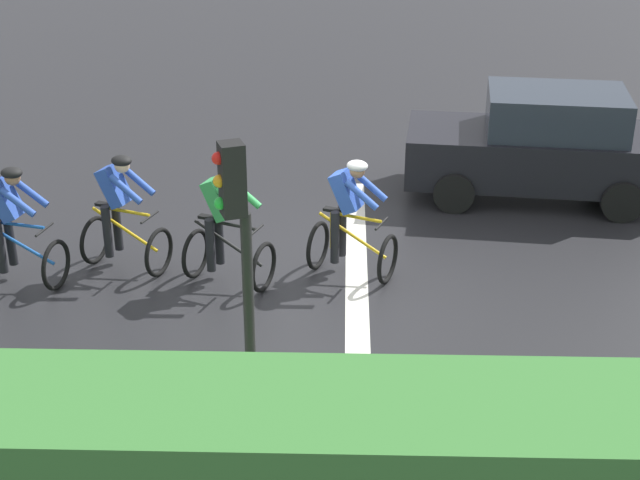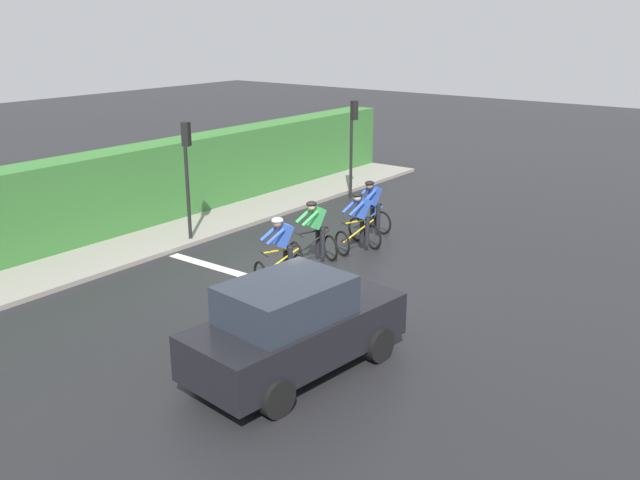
{
  "view_description": "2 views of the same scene",
  "coord_description": "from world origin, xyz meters",
  "px_view_note": "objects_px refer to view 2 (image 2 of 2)",
  "views": [
    {
      "loc": [
        -11.17,
        -0.39,
        5.89
      ],
      "look_at": [
        -0.28,
        -0.09,
        0.73
      ],
      "focal_mm": 52.64,
      "sensor_mm": 36.0,
      "label": 1
    },
    {
      "loc": [
        10.01,
        -11.94,
        5.97
      ],
      "look_at": [
        0.32,
        0.84,
        0.79
      ],
      "focal_mm": 38.62,
      "sensor_mm": 36.0,
      "label": 2
    }
  ],
  "objects_px": {
    "cyclist_second": "(360,223)",
    "car_black": "(294,326)",
    "cyclist_fourth": "(282,253)",
    "traffic_light_near_crossing": "(187,164)",
    "cyclist_lead": "(371,210)",
    "traffic_light_far_junction": "(353,134)",
    "cyclist_mid": "(315,234)"
  },
  "relations": [
    {
      "from": "cyclist_second",
      "to": "cyclist_mid",
      "type": "distance_m",
      "value": 1.5
    },
    {
      "from": "cyclist_second",
      "to": "traffic_light_near_crossing",
      "type": "bearing_deg",
      "value": -153.56
    },
    {
      "from": "cyclist_mid",
      "to": "cyclist_lead",
      "type": "bearing_deg",
      "value": 91.91
    },
    {
      "from": "traffic_light_near_crossing",
      "to": "cyclist_lead",
      "type": "bearing_deg",
      "value": 42.2
    },
    {
      "from": "cyclist_mid",
      "to": "cyclist_fourth",
      "type": "relative_size",
      "value": 1.0
    },
    {
      "from": "traffic_light_near_crossing",
      "to": "traffic_light_far_junction",
      "type": "distance_m",
      "value": 6.91
    },
    {
      "from": "cyclist_fourth",
      "to": "traffic_light_near_crossing",
      "type": "xyz_separation_m",
      "value": [
        -4.14,
        0.98,
        1.43
      ]
    },
    {
      "from": "cyclist_second",
      "to": "traffic_light_near_crossing",
      "type": "relative_size",
      "value": 0.5
    },
    {
      "from": "cyclist_second",
      "to": "traffic_light_far_junction",
      "type": "distance_m",
      "value": 6.1
    },
    {
      "from": "car_black",
      "to": "traffic_light_far_junction",
      "type": "distance_m",
      "value": 12.65
    },
    {
      "from": "cyclist_mid",
      "to": "traffic_light_near_crossing",
      "type": "relative_size",
      "value": 0.5
    },
    {
      "from": "cyclist_second",
      "to": "car_black",
      "type": "xyz_separation_m",
      "value": [
        2.76,
        -6.13,
        0.08
      ]
    },
    {
      "from": "cyclist_fourth",
      "to": "traffic_light_far_junction",
      "type": "bearing_deg",
      "value": 113.57
    },
    {
      "from": "cyclist_lead",
      "to": "car_black",
      "type": "distance_m",
      "value": 8.11
    },
    {
      "from": "cyclist_lead",
      "to": "traffic_light_near_crossing",
      "type": "xyz_separation_m",
      "value": [
        -3.76,
        -3.41,
        1.43
      ]
    },
    {
      "from": "cyclist_second",
      "to": "traffic_light_near_crossing",
      "type": "distance_m",
      "value": 4.95
    },
    {
      "from": "cyclist_lead",
      "to": "cyclist_second",
      "type": "relative_size",
      "value": 1.0
    },
    {
      "from": "cyclist_fourth",
      "to": "traffic_light_near_crossing",
      "type": "bearing_deg",
      "value": 166.73
    },
    {
      "from": "cyclist_mid",
      "to": "traffic_light_far_junction",
      "type": "bearing_deg",
      "value": 116.77
    },
    {
      "from": "cyclist_fourth",
      "to": "traffic_light_near_crossing",
      "type": "distance_m",
      "value": 4.48
    },
    {
      "from": "traffic_light_near_crossing",
      "to": "traffic_light_far_junction",
      "type": "height_order",
      "value": "same"
    },
    {
      "from": "cyclist_fourth",
      "to": "car_black",
      "type": "relative_size",
      "value": 0.39
    },
    {
      "from": "cyclist_lead",
      "to": "cyclist_mid",
      "type": "bearing_deg",
      "value": -88.09
    },
    {
      "from": "cyclist_fourth",
      "to": "car_black",
      "type": "bearing_deg",
      "value": -46.75
    },
    {
      "from": "cyclist_fourth",
      "to": "traffic_light_far_junction",
      "type": "distance_m",
      "value": 8.68
    },
    {
      "from": "cyclist_second",
      "to": "traffic_light_near_crossing",
      "type": "height_order",
      "value": "traffic_light_near_crossing"
    },
    {
      "from": "cyclist_second",
      "to": "car_black",
      "type": "relative_size",
      "value": 0.39
    },
    {
      "from": "cyclist_mid",
      "to": "traffic_light_near_crossing",
      "type": "height_order",
      "value": "traffic_light_near_crossing"
    },
    {
      "from": "traffic_light_near_crossing",
      "to": "traffic_light_far_junction",
      "type": "relative_size",
      "value": 1.0
    },
    {
      "from": "cyclist_lead",
      "to": "car_black",
      "type": "bearing_deg",
      "value": -66.41
    },
    {
      "from": "cyclist_lead",
      "to": "cyclist_second",
      "type": "bearing_deg",
      "value": -69.62
    },
    {
      "from": "car_black",
      "to": "cyclist_lead",
      "type": "bearing_deg",
      "value": 113.59
    }
  ]
}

